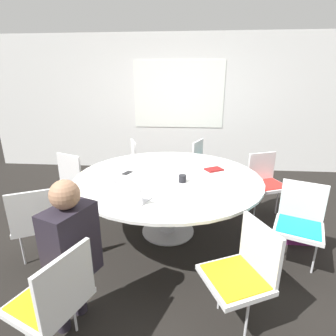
{
  "coord_description": "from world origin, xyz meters",
  "views": [
    {
      "loc": [
        0.25,
        -2.9,
        1.83
      ],
      "look_at": [
        0.0,
        0.0,
        0.85
      ],
      "focal_mm": 28.0,
      "sensor_mm": 36.0,
      "label": 1
    }
  ],
  "objects_px": {
    "chair_5": "(141,160)",
    "cell_phone": "(127,173)",
    "chair_2": "(300,219)",
    "chair_4": "(204,162)",
    "handbag": "(300,231)",
    "spiral_notebook": "(214,169)",
    "person_0": "(70,246)",
    "coffee_cup": "(182,179)",
    "chair_3": "(266,179)",
    "chair_1": "(243,269)",
    "chair_0": "(55,296)",
    "chair_7": "(36,219)",
    "laptop": "(132,195)",
    "chair_6": "(78,176)"
  },
  "relations": [
    {
      "from": "chair_5",
      "to": "cell_phone",
      "type": "height_order",
      "value": "chair_5"
    },
    {
      "from": "chair_2",
      "to": "chair_4",
      "type": "bearing_deg",
      "value": -42.29
    },
    {
      "from": "chair_4",
      "to": "handbag",
      "type": "bearing_deg",
      "value": 59.42
    },
    {
      "from": "chair_2",
      "to": "spiral_notebook",
      "type": "relative_size",
      "value": 3.39
    },
    {
      "from": "person_0",
      "to": "coffee_cup",
      "type": "relative_size",
      "value": 13.99
    },
    {
      "from": "chair_3",
      "to": "cell_phone",
      "type": "distance_m",
      "value": 1.92
    },
    {
      "from": "chair_4",
      "to": "chair_1",
      "type": "bearing_deg",
      "value": 26.4
    },
    {
      "from": "chair_0",
      "to": "chair_7",
      "type": "relative_size",
      "value": 1.0
    },
    {
      "from": "chair_1",
      "to": "cell_phone",
      "type": "bearing_deg",
      "value": 16.5
    },
    {
      "from": "chair_1",
      "to": "coffee_cup",
      "type": "height_order",
      "value": "chair_1"
    },
    {
      "from": "person_0",
      "to": "spiral_notebook",
      "type": "xyz_separation_m",
      "value": [
        1.14,
        1.65,
        0.05
      ]
    },
    {
      "from": "chair_3",
      "to": "person_0",
      "type": "bearing_deg",
      "value": 24.67
    },
    {
      "from": "chair_5",
      "to": "person_0",
      "type": "distance_m",
      "value": 2.73
    },
    {
      "from": "chair_0",
      "to": "spiral_notebook",
      "type": "xyz_separation_m",
      "value": [
        1.15,
        1.9,
        0.24
      ]
    },
    {
      "from": "person_0",
      "to": "laptop",
      "type": "bearing_deg",
      "value": -1.18
    },
    {
      "from": "chair_2",
      "to": "coffee_cup",
      "type": "height_order",
      "value": "chair_2"
    },
    {
      "from": "chair_0",
      "to": "handbag",
      "type": "height_order",
      "value": "chair_0"
    },
    {
      "from": "chair_1",
      "to": "coffee_cup",
      "type": "relative_size",
      "value": 9.98
    },
    {
      "from": "chair_4",
      "to": "person_0",
      "type": "height_order",
      "value": "person_0"
    },
    {
      "from": "person_0",
      "to": "cell_phone",
      "type": "height_order",
      "value": "person_0"
    },
    {
      "from": "chair_2",
      "to": "chair_4",
      "type": "relative_size",
      "value": 1.0
    },
    {
      "from": "chair_3",
      "to": "spiral_notebook",
      "type": "relative_size",
      "value": 3.39
    },
    {
      "from": "chair_3",
      "to": "chair_6",
      "type": "bearing_deg",
      "value": -19.94
    },
    {
      "from": "chair_5",
      "to": "cell_phone",
      "type": "bearing_deg",
      "value": -17.67
    },
    {
      "from": "person_0",
      "to": "cell_phone",
      "type": "bearing_deg",
      "value": 19.17
    },
    {
      "from": "laptop",
      "to": "coffee_cup",
      "type": "height_order",
      "value": "laptop"
    },
    {
      "from": "cell_phone",
      "to": "chair_1",
      "type": "bearing_deg",
      "value": -49.09
    },
    {
      "from": "chair_7",
      "to": "coffee_cup",
      "type": "distance_m",
      "value": 1.55
    },
    {
      "from": "chair_0",
      "to": "chair_7",
      "type": "distance_m",
      "value": 1.13
    },
    {
      "from": "chair_1",
      "to": "spiral_notebook",
      "type": "height_order",
      "value": "chair_1"
    },
    {
      "from": "chair_6",
      "to": "chair_3",
      "type": "bearing_deg",
      "value": 25.3
    },
    {
      "from": "chair_2",
      "to": "chair_0",
      "type": "bearing_deg",
      "value": 53.48
    },
    {
      "from": "handbag",
      "to": "chair_1",
      "type": "bearing_deg",
      "value": -127.55
    },
    {
      "from": "chair_1",
      "to": "chair_2",
      "type": "bearing_deg",
      "value": -66.08
    },
    {
      "from": "chair_0",
      "to": "coffee_cup",
      "type": "relative_size",
      "value": 9.98
    },
    {
      "from": "person_0",
      "to": "spiral_notebook",
      "type": "distance_m",
      "value": 2.0
    },
    {
      "from": "chair_2",
      "to": "spiral_notebook",
      "type": "height_order",
      "value": "chair_2"
    },
    {
      "from": "chair_2",
      "to": "handbag",
      "type": "relative_size",
      "value": 2.42
    },
    {
      "from": "chair_5",
      "to": "handbag",
      "type": "distance_m",
      "value": 2.6
    },
    {
      "from": "chair_4",
      "to": "handbag",
      "type": "xyz_separation_m",
      "value": [
        1.07,
        -1.45,
        -0.38
      ]
    },
    {
      "from": "chair_3",
      "to": "coffee_cup",
      "type": "xyz_separation_m",
      "value": [
        -1.14,
        -0.78,
        0.27
      ]
    },
    {
      "from": "chair_6",
      "to": "person_0",
      "type": "height_order",
      "value": "person_0"
    },
    {
      "from": "chair_0",
      "to": "spiral_notebook",
      "type": "height_order",
      "value": "chair_0"
    },
    {
      "from": "chair_0",
      "to": "handbag",
      "type": "xyz_separation_m",
      "value": [
        2.16,
        1.55,
        -0.38
      ]
    },
    {
      "from": "chair_7",
      "to": "laptop",
      "type": "distance_m",
      "value": 1.01
    },
    {
      "from": "chair_6",
      "to": "laptop",
      "type": "relative_size",
      "value": 2.48
    },
    {
      "from": "chair_7",
      "to": "chair_0",
      "type": "bearing_deg",
      "value": -81.66
    },
    {
      "from": "chair_1",
      "to": "chair_4",
      "type": "distance_m",
      "value": 2.65
    },
    {
      "from": "chair_3",
      "to": "spiral_notebook",
      "type": "distance_m",
      "value": 0.86
    },
    {
      "from": "chair_0",
      "to": "person_0",
      "type": "bearing_deg",
      "value": 19.09
    }
  ]
}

